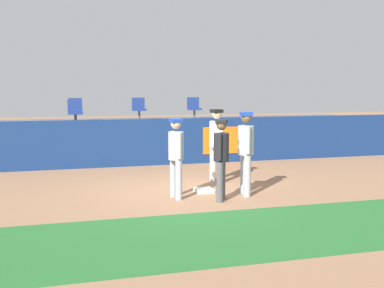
# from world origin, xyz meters

# --- Properties ---
(ground_plane) EXTENTS (60.00, 60.00, 0.00)m
(ground_plane) POSITION_xyz_m (0.00, 0.00, 0.00)
(ground_plane) COLOR #936B4C
(grass_foreground_strip) EXTENTS (18.00, 2.80, 0.01)m
(grass_foreground_strip) POSITION_xyz_m (0.00, -3.14, 0.00)
(grass_foreground_strip) COLOR #26662B
(grass_foreground_strip) RESTS_ON ground_plane
(first_base) EXTENTS (0.40, 0.40, 0.08)m
(first_base) POSITION_xyz_m (0.29, -0.00, 0.04)
(first_base) COLOR white
(first_base) RESTS_ON ground_plane
(player_fielder_home) EXTENTS (0.42, 0.60, 1.85)m
(player_fielder_home) POSITION_xyz_m (0.94, 1.04, 1.07)
(player_fielder_home) COLOR white
(player_fielder_home) RESTS_ON ground_plane
(player_runner_visitor) EXTENTS (0.37, 0.48, 1.73)m
(player_runner_visitor) POSITION_xyz_m (-0.48, -0.42, 1.00)
(player_runner_visitor) COLOR #9EA3AD
(player_runner_visitor) RESTS_ON ground_plane
(player_coach_visitor) EXTENTS (0.40, 0.51, 1.85)m
(player_coach_visitor) POSITION_xyz_m (1.09, -0.52, 1.07)
(player_coach_visitor) COLOR #9EA3AD
(player_coach_visitor) RESTS_ON ground_plane
(player_umpire) EXTENTS (0.44, 0.44, 1.72)m
(player_umpire) POSITION_xyz_m (0.39, -0.88, 1.00)
(player_umpire) COLOR #4C4C51
(player_umpire) RESTS_ON ground_plane
(field_wall) EXTENTS (18.00, 0.26, 1.43)m
(field_wall) POSITION_xyz_m (0.01, 4.17, 0.71)
(field_wall) COLOR navy
(field_wall) RESTS_ON ground_plane
(bleacher_platform) EXTENTS (18.00, 4.80, 1.17)m
(bleacher_platform) POSITION_xyz_m (0.00, 6.74, 0.58)
(bleacher_platform) COLOR #59595E
(bleacher_platform) RESTS_ON ground_plane
(seat_back_right) EXTENTS (0.47, 0.44, 0.84)m
(seat_back_right) POSITION_xyz_m (2.19, 7.41, 1.64)
(seat_back_right) COLOR #4C4C51
(seat_back_right) RESTS_ON bleacher_platform
(seat_back_center) EXTENTS (0.47, 0.44, 0.84)m
(seat_back_center) POSITION_xyz_m (0.06, 7.41, 1.64)
(seat_back_center) COLOR #4C4C51
(seat_back_center) RESTS_ON bleacher_platform
(seat_back_left) EXTENTS (0.46, 0.44, 0.84)m
(seat_back_left) POSITION_xyz_m (-2.23, 7.41, 1.64)
(seat_back_left) COLOR #4C4C51
(seat_back_left) RESTS_ON bleacher_platform
(seat_front_left) EXTENTS (0.46, 0.44, 0.84)m
(seat_front_left) POSITION_xyz_m (-2.32, 5.61, 1.64)
(seat_front_left) COLOR #4C4C51
(seat_front_left) RESTS_ON bleacher_platform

